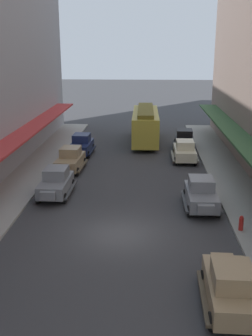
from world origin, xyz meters
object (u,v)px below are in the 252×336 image
parked_car_3 (56,182)px  streetcar (145,124)px  fire_hydrant (241,223)px  parked_car_5 (70,159)px  parked_car_6 (185,150)px  parked_car_2 (184,139)px  parked_car_0 (201,193)px  parked_car_1 (81,144)px  parked_car_4 (231,286)px

parked_car_3 → streetcar: size_ratio=0.44×
streetcar → fire_hydrant: bearing=-75.9°
parked_car_5 → parked_car_6: same height
parked_car_2 → parked_car_6: bearing=-94.5°
parked_car_0 → fire_hydrant: bearing=-63.3°
parked_car_1 → parked_car_6: bearing=-10.4°
parked_car_6 → fire_hydrant: bearing=-82.6°
parked_car_3 → parked_car_5: (-0.09, 5.59, 0.00)m
parked_car_3 → parked_car_4: size_ratio=0.99×
parked_car_3 → parked_car_5: size_ratio=0.99×
parked_car_0 → parked_car_4: 9.90m
parked_car_0 → parked_car_5: 11.79m
parked_car_0 → parked_car_5: bearing=142.2°
parked_car_5 → streetcar: bearing=60.0°
streetcar → parked_car_0: bearing=-78.5°
parked_car_2 → parked_car_3: (-9.44, -13.04, 0.00)m
parked_car_0 → fire_hydrant: (1.69, -3.36, -0.38)m
streetcar → parked_car_3: bearing=-110.1°
parked_car_5 → fire_hydrant: bearing=-43.9°
parked_car_4 → parked_car_0: bearing=89.3°
parked_car_4 → parked_car_5: (-9.18, 17.13, 0.00)m
parked_car_3 → parked_car_6: size_ratio=1.00×
parked_car_1 → parked_car_5: size_ratio=1.00×
parked_car_1 → fire_hydrant: parked_car_1 is taller
streetcar → fire_hydrant: streetcar is taller
streetcar → parked_car_2: bearing=-35.0°
parked_car_2 → streetcar: streetcar is taller
parked_car_0 → parked_car_4: (-0.13, -9.90, 0.00)m
parked_car_5 → parked_car_3: bearing=-89.1°
parked_car_2 → streetcar: size_ratio=0.45×
parked_car_1 → parked_car_3: (-0.01, -10.52, 0.00)m
parked_car_3 → parked_car_6: 12.70m
parked_car_1 → parked_car_6: same height
parked_car_4 → parked_car_6: size_ratio=1.01×
parked_car_1 → parked_car_4: 23.85m
parked_car_1 → parked_car_6: size_ratio=1.01×
parked_car_2 → parked_car_6: 4.21m
parked_car_3 → parked_car_6: same height
parked_car_2 → parked_car_4: 24.58m
parked_car_2 → fire_hydrant: (1.47, -18.04, -0.38)m
parked_car_0 → parked_car_5: size_ratio=0.99×
parked_car_0 → parked_car_2: 14.68m
parked_car_5 → streetcar: (5.81, 10.05, 0.96)m
parked_car_6 → streetcar: 7.66m
parked_car_4 → parked_car_5: bearing=118.2°
parked_car_2 → fire_hydrant: 18.11m
parked_car_6 → streetcar: size_ratio=0.44×
parked_car_1 → fire_hydrant: 18.97m
parked_car_1 → streetcar: 7.74m
parked_car_3 → streetcar: streetcar is taller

